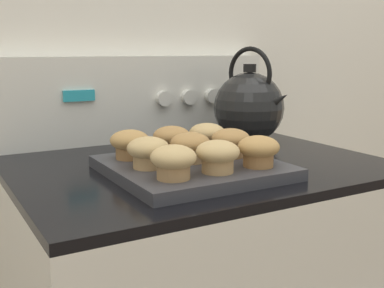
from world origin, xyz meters
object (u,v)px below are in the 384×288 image
at_px(tea_kettle, 249,106).
at_px(muffin_r0_c2, 258,150).
at_px(muffin_r1_c1, 190,146).
at_px(muffin_r2_c2, 207,135).
at_px(muffin_r0_c0, 173,161).
at_px(muffin_r1_c0, 148,151).
at_px(muffin_r1_c2, 231,142).
at_px(muffin_pan, 192,168).
at_px(muffin_r2_c1, 172,139).
at_px(muffin_r0_c1, 218,155).
at_px(muffin_r2_c0, 130,143).

bearing_deg(tea_kettle, muffin_r0_c2, -123.56).
relative_size(muffin_r1_c1, muffin_r2_c2, 1.00).
distance_m(muffin_r0_c0, muffin_r1_c0, 0.09).
height_order(muffin_r0_c0, muffin_r1_c1, same).
relative_size(muffin_r1_c2, muffin_r2_c2, 1.00).
height_order(muffin_pan, muffin_r0_c0, muffin_r0_c0).
bearing_deg(muffin_r1_c0, muffin_pan, 0.68).
bearing_deg(muffin_r2_c1, muffin_r2_c2, -1.64).
distance_m(muffin_r0_c1, tea_kettle, 0.41).
distance_m(muffin_r0_c1, muffin_r1_c1, 0.09).
height_order(muffin_r0_c1, muffin_r1_c0, same).
xyz_separation_m(muffin_pan, muffin_r2_c0, (-0.09, 0.09, 0.04)).
height_order(muffin_r0_c1, muffin_r2_c2, same).
height_order(muffin_r0_c0, muffin_r2_c2, same).
xyz_separation_m(muffin_r0_c0, muffin_r2_c2, (0.17, 0.18, 0.00)).
bearing_deg(muffin_r1_c1, tea_kettle, 35.14).
xyz_separation_m(muffin_r1_c2, muffin_r2_c0, (-0.18, 0.08, 0.00)).
bearing_deg(muffin_r0_c1, muffin_pan, 89.99).
bearing_deg(muffin_r1_c2, tea_kettle, 46.19).
relative_size(muffin_r0_c2, muffin_r2_c2, 1.00).
relative_size(muffin_pan, muffin_r0_c1, 4.00).
height_order(muffin_r0_c2, muffin_r1_c2, same).
bearing_deg(muffin_r0_c1, tea_kettle, 46.03).
bearing_deg(muffin_r2_c1, muffin_r0_c0, -116.53).
bearing_deg(muffin_r2_c2, muffin_r1_c2, -87.62).
bearing_deg(muffin_r0_c2, muffin_r1_c1, 134.32).
bearing_deg(muffin_r2_c1, muffin_r1_c0, -136.22).
bearing_deg(muffin_pan, tea_kettle, 35.65).
bearing_deg(muffin_r0_c0, muffin_r2_c2, 45.60).
xyz_separation_m(muffin_r1_c2, muffin_r2_c1, (-0.09, 0.09, 0.00)).
xyz_separation_m(muffin_r0_c2, muffin_r2_c0, (-0.18, 0.18, 0.00)).
xyz_separation_m(muffin_r1_c1, muffin_r2_c2, (0.09, 0.08, 0.00)).
xyz_separation_m(muffin_r2_c0, muffin_r2_c1, (0.09, 0.00, 0.00)).
xyz_separation_m(muffin_pan, muffin_r0_c2, (0.09, -0.09, 0.04)).
distance_m(muffin_r1_c0, muffin_r2_c1, 0.13).
relative_size(muffin_pan, muffin_r2_c0, 4.00).
bearing_deg(muffin_r0_c2, muffin_r0_c0, 179.96).
height_order(muffin_r2_c0, muffin_r2_c2, same).
bearing_deg(muffin_r0_c0, muffin_r1_c0, 92.73).
bearing_deg(muffin_pan, muffin_r2_c0, 136.14).
height_order(muffin_r0_c2, muffin_r2_c0, same).
bearing_deg(muffin_r1_c2, muffin_r2_c0, 154.82).
height_order(muffin_r1_c0, muffin_r1_c1, same).
distance_m(muffin_pan, muffin_r0_c1, 0.10).
distance_m(muffin_r0_c0, muffin_r1_c1, 0.12).
bearing_deg(tea_kettle, muffin_r1_c2, -133.81).
bearing_deg(muffin_r1_c1, muffin_r0_c0, -132.28).
bearing_deg(muffin_r1_c0, muffin_r1_c2, 0.96).
bearing_deg(muffin_r1_c1, muffin_pan, -39.97).
relative_size(muffin_r0_c0, tea_kettle, 0.32).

